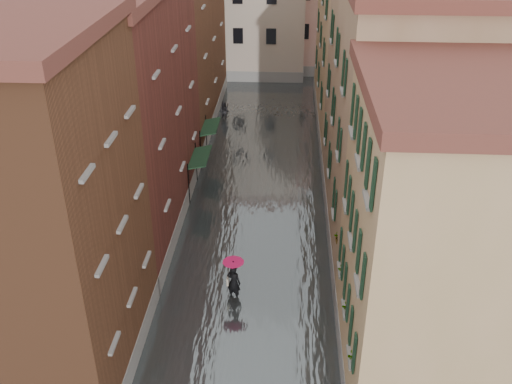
# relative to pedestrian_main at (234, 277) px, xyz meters

# --- Properties ---
(ground) EXTENTS (120.00, 120.00, 0.00)m
(ground) POSITION_rel_pedestrian_main_xyz_m (0.58, -2.24, -1.25)
(ground) COLOR slate
(ground) RESTS_ON ground
(floodwater) EXTENTS (10.00, 60.00, 0.20)m
(floodwater) POSITION_rel_pedestrian_main_xyz_m (0.58, 10.76, -1.15)
(floodwater) COLOR #454B4C
(floodwater) RESTS_ON ground
(building_left_near) EXTENTS (6.00, 8.00, 13.00)m
(building_left_near) POSITION_rel_pedestrian_main_xyz_m (-6.42, -4.24, 5.25)
(building_left_near) COLOR brown
(building_left_near) RESTS_ON ground
(building_left_mid) EXTENTS (6.00, 14.00, 12.50)m
(building_left_mid) POSITION_rel_pedestrian_main_xyz_m (-6.42, 6.76, 5.00)
(building_left_mid) COLOR #5C251D
(building_left_mid) RESTS_ON ground
(building_left_far) EXTENTS (6.00, 16.00, 14.00)m
(building_left_far) POSITION_rel_pedestrian_main_xyz_m (-6.42, 21.76, 5.75)
(building_left_far) COLOR brown
(building_left_far) RESTS_ON ground
(building_right_near) EXTENTS (6.00, 8.00, 11.50)m
(building_right_near) POSITION_rel_pedestrian_main_xyz_m (7.58, -4.24, 4.50)
(building_right_near) COLOR #A48454
(building_right_near) RESTS_ON ground
(building_right_mid) EXTENTS (6.00, 14.00, 13.00)m
(building_right_mid) POSITION_rel_pedestrian_main_xyz_m (7.58, 6.76, 5.25)
(building_right_mid) COLOR #9F7C60
(building_right_mid) RESTS_ON ground
(building_right_far) EXTENTS (6.00, 16.00, 11.50)m
(building_right_far) POSITION_rel_pedestrian_main_xyz_m (7.58, 21.76, 4.50)
(building_right_far) COLOR #A48454
(building_right_far) RESTS_ON ground
(building_end_cream) EXTENTS (12.00, 9.00, 13.00)m
(building_end_cream) POSITION_rel_pedestrian_main_xyz_m (-2.42, 35.76, 5.25)
(building_end_cream) COLOR #B0A38C
(building_end_cream) RESTS_ON ground
(building_end_pink) EXTENTS (10.00, 9.00, 12.00)m
(building_end_pink) POSITION_rel_pedestrian_main_xyz_m (6.58, 37.76, 4.75)
(building_end_pink) COLOR tan
(building_end_pink) RESTS_ON ground
(awning_near) EXTENTS (1.09, 2.99, 2.80)m
(awning_near) POSITION_rel_pedestrian_main_xyz_m (-2.91, 9.71, 1.22)
(awning_near) COLOR #16311C
(awning_near) RESTS_ON ground
(awning_far) EXTENTS (1.09, 2.87, 2.80)m
(awning_far) POSITION_rel_pedestrian_main_xyz_m (-2.91, 14.43, 1.21)
(awning_far) COLOR #16311C
(awning_far) RESTS_ON ground
(window_planters) EXTENTS (0.59, 8.06, 0.84)m
(window_planters) POSITION_rel_pedestrian_main_xyz_m (4.70, -3.10, 2.26)
(window_planters) COLOR brown
(window_planters) RESTS_ON ground
(pedestrian_main) EXTENTS (0.99, 0.99, 2.06)m
(pedestrian_main) POSITION_rel_pedestrian_main_xyz_m (0.00, 0.00, 0.00)
(pedestrian_main) COLOR black
(pedestrian_main) RESTS_ON ground
(pedestrian_far) EXTENTS (0.90, 0.77, 1.61)m
(pedestrian_far) POSITION_rel_pedestrian_main_xyz_m (-2.75, 21.72, -0.45)
(pedestrian_far) COLOR black
(pedestrian_far) RESTS_ON ground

